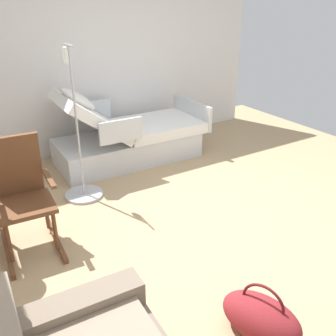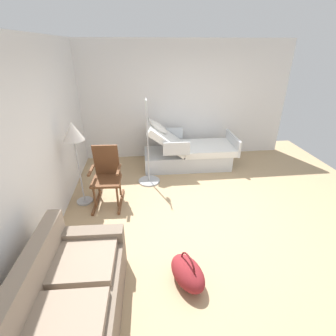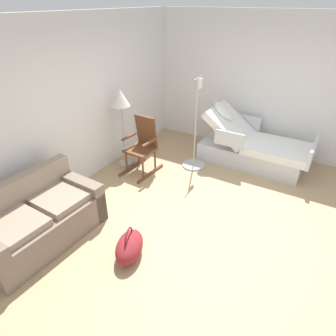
% 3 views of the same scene
% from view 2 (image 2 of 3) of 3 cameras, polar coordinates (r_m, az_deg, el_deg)
% --- Properties ---
extents(ground_plane, '(6.60, 6.60, 0.00)m').
position_cam_2_polar(ground_plane, '(4.28, 9.52, -10.72)').
color(ground_plane, tan).
extents(back_wall, '(5.48, 0.10, 2.70)m').
position_cam_2_polar(back_wall, '(3.74, -28.06, 4.43)').
color(back_wall, white).
rests_on(back_wall, ground).
extents(side_wall, '(0.10, 5.03, 2.70)m').
position_cam_2_polar(side_wall, '(6.17, 3.71, 15.00)').
color(side_wall, white).
rests_on(side_wall, ground).
extents(hospital_bed, '(1.06, 2.08, 1.15)m').
position_cam_2_polar(hospital_bed, '(5.78, 4.39, 3.46)').
color(hospital_bed, silver).
rests_on(hospital_bed, ground).
extents(couch, '(1.63, 0.92, 0.85)m').
position_cam_2_polar(couch, '(2.90, -21.26, -26.77)').
color(couch, '#7D6C5C').
rests_on(couch, ground).
extents(rocking_chair, '(0.79, 0.53, 1.05)m').
position_cam_2_polar(rocking_chair, '(4.46, -13.82, -1.82)').
color(rocking_chair, brown).
rests_on(rocking_chair, ground).
extents(floor_lamp, '(0.34, 0.34, 1.48)m').
position_cam_2_polar(floor_lamp, '(4.28, -20.78, 6.58)').
color(floor_lamp, '#B2B5BA').
rests_on(floor_lamp, ground).
extents(duffel_bag, '(0.64, 0.49, 0.43)m').
position_cam_2_polar(duffel_bag, '(3.17, 4.49, -22.76)').
color(duffel_bag, maroon).
rests_on(duffel_bag, ground).
extents(iv_pole, '(0.44, 0.44, 1.69)m').
position_cam_2_polar(iv_pole, '(5.10, -4.42, -0.61)').
color(iv_pole, '#B2B5BA').
rests_on(iv_pole, ground).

